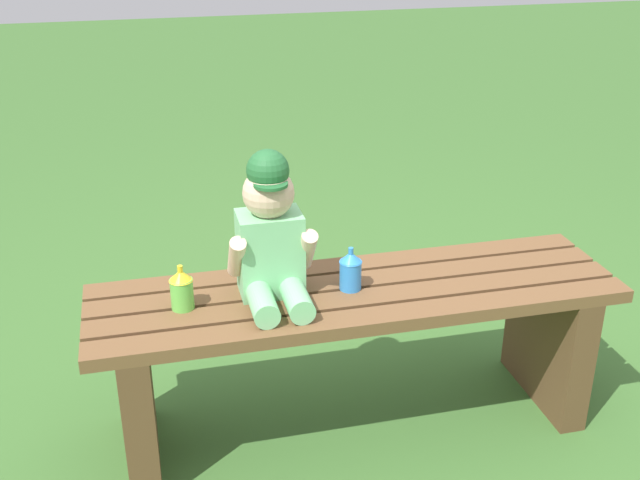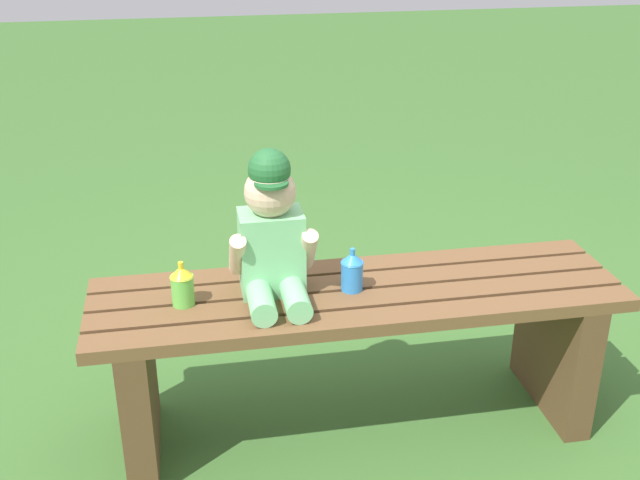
# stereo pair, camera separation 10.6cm
# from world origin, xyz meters

# --- Properties ---
(ground_plane) EXTENTS (16.00, 16.00, 0.00)m
(ground_plane) POSITION_xyz_m (0.00, 0.00, 0.00)
(ground_plane) COLOR #3D6B2D
(park_bench) EXTENTS (1.47, 0.40, 0.46)m
(park_bench) POSITION_xyz_m (0.00, -0.00, 0.30)
(park_bench) COLOR brown
(park_bench) RESTS_ON ground_plane
(child_figure) EXTENTS (0.23, 0.27, 0.40)m
(child_figure) POSITION_xyz_m (-0.23, 0.02, 0.63)
(child_figure) COLOR #7FCC8C
(child_figure) RESTS_ON park_bench
(sippy_cup_left) EXTENTS (0.06, 0.06, 0.12)m
(sippy_cup_left) POSITION_xyz_m (-0.47, -0.00, 0.51)
(sippy_cup_left) COLOR #66CC4C
(sippy_cup_left) RESTS_ON park_bench
(sippy_cup_right) EXTENTS (0.06, 0.06, 0.12)m
(sippy_cup_right) POSITION_xyz_m (-0.02, -0.00, 0.51)
(sippy_cup_right) COLOR #338CE5
(sippy_cup_right) RESTS_ON park_bench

